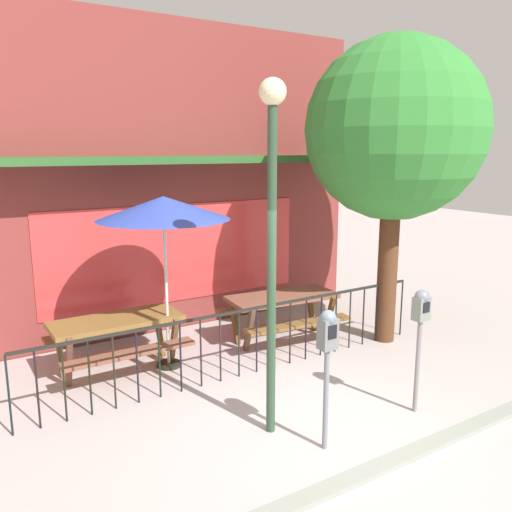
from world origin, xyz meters
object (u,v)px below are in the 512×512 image
parking_meter_near (421,318)px  street_tree (395,131)px  patio_umbrella (163,209)px  street_lamp (272,210)px  parking_meter_far (327,343)px  picnic_table_left (117,329)px  picnic_table_right (282,305)px

parking_meter_near → street_tree: street_tree is taller
patio_umbrella → parking_meter_near: bearing=-54.6°
patio_umbrella → street_lamp: (0.28, -2.28, 0.19)m
patio_umbrella → parking_meter_far: size_ratio=1.63×
parking_meter_far → street_tree: street_tree is taller
picnic_table_left → parking_meter_near: (2.68, -3.09, 0.56)m
patio_umbrella → picnic_table_left: bearing=158.9°
patio_umbrella → street_tree: size_ratio=0.52×
picnic_table_right → parking_meter_near: bearing=-90.2°
parking_meter_far → picnic_table_left: bearing=111.5°
parking_meter_near → street_lamp: street_lamp is taller
picnic_table_right → parking_meter_near: size_ratio=1.26×
street_lamp → parking_meter_far: bearing=-64.0°
parking_meter_near → street_tree: bearing=53.1°
parking_meter_near → street_lamp: size_ratio=0.40×
street_lamp → picnic_table_right: bearing=52.8°
picnic_table_left → picnic_table_right: bearing=-5.1°
picnic_table_left → picnic_table_right: 2.70m
picnic_table_right → street_tree: (1.45, -0.90, 2.78)m
patio_umbrella → parking_meter_near: 3.65m
parking_meter_near → street_tree: (1.46, 1.95, 2.22)m
parking_meter_far → street_tree: 4.16m
picnic_table_right → patio_umbrella: patio_umbrella is taller
parking_meter_far → patio_umbrella: bearing=101.2°
street_lamp → street_tree: bearing=23.6°
patio_umbrella → parking_meter_far: bearing=-78.8°
picnic_table_right → street_lamp: (-1.74, -2.30, 1.89)m
parking_meter_far → street_tree: size_ratio=0.32×
picnic_table_right → street_lamp: street_lamp is taller
picnic_table_right → street_tree: bearing=-31.9°
street_lamp → parking_meter_near: bearing=-17.7°
parking_meter_near → parking_meter_far: parking_meter_far is taller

